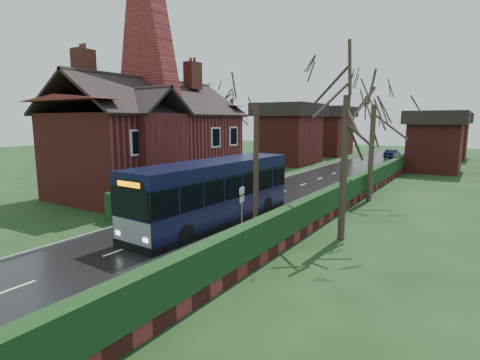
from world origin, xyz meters
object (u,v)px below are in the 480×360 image
Objects in this scene: bus_stop_sign at (242,207)px; car_green at (221,194)px; brick_house at (151,135)px; telegraph_pole at (256,177)px; car_silver at (213,191)px; bus at (214,193)px.

car_green is at bearing 124.41° from bus_stop_sign.
brick_house reaches higher than bus_stop_sign.
car_green is 0.77× the size of telegraph_pole.
brick_house is at bearing 169.15° from car_silver.
telegraph_pole reaches higher than car_green.
bus_stop_sign is at bearing -28.74° from brick_house.
brick_house is 8.06m from car_green.
car_green is 1.83× the size of bus_stop_sign.
car_green is (7.13, -0.78, -3.67)m from brick_house.
telegraph_pole is (0.81, -0.19, 1.42)m from bus_stop_sign.
bus reaches higher than bus_stop_sign.
car_silver is 0.59× the size of telegraph_pole.
brick_house reaches higher than bus.
brick_house is 5.48× the size of bus_stop_sign.
telegraph_pole is (7.60, -7.05, 2.54)m from car_silver.
telegraph_pole is (3.98, -2.34, 1.49)m from bus.
car_silver is (5.93, -0.11, -3.74)m from brick_house.
brick_house reaches higher than car_silver.
brick_house is 1.29× the size of bus.
bus is at bearing -83.69° from car_green.
bus is 4.86m from telegraph_pole.
bus is 1.80× the size of telegraph_pole.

